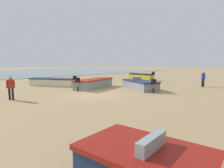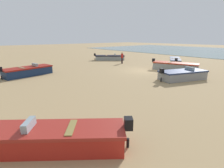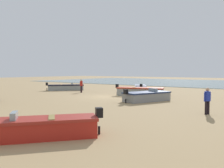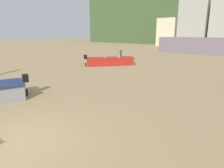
% 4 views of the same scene
% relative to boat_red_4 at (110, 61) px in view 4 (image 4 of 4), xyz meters
% --- Properties ---
extents(ground_plane, '(160.00, 160.00, 0.00)m').
position_rel_boat_red_4_xyz_m(ground_plane, '(7.00, -13.25, -0.41)').
color(ground_plane, tan).
extents(harbor_pier, '(17.79, 2.40, 2.46)m').
position_rel_boat_red_4_xyz_m(harbor_pier, '(6.84, 16.75, 0.82)').
color(harbor_pier, slate).
rests_on(harbor_pier, ground).
extents(townhouse_centre_left, '(4.57, 6.05, 6.55)m').
position_rel_boat_red_4_xyz_m(townhouse_centre_left, '(-7.71, 33.78, 2.87)').
color(townhouse_centre_left, beige).
rests_on(townhouse_centre_left, ground).
extents(townhouse_centre, '(6.05, 5.96, 10.43)m').
position_rel_boat_red_4_xyz_m(townhouse_centre, '(-1.88, 33.73, 4.81)').
color(townhouse_centre, '#9C9C8E').
rests_on(townhouse_centre, ground).
extents(townhouse_centre_right, '(4.45, 5.07, 9.68)m').
position_rel_boat_red_4_xyz_m(townhouse_centre_right, '(3.92, 33.29, 4.43)').
color(townhouse_centre_right, '#9FA191').
rests_on(townhouse_centre_right, ground).
extents(boat_red_4, '(3.94, 4.44, 1.11)m').
position_rel_boat_red_4_xyz_m(boat_red_4, '(0.00, 0.00, 0.00)').
color(boat_red_4, '#B02119').
rests_on(boat_red_4, ground).
extents(mooring_post_near_water, '(0.25, 0.25, 1.05)m').
position_rel_boat_red_4_xyz_m(mooring_post_near_water, '(-2.54, 5.47, 0.12)').
color(mooring_post_near_water, '#41381B').
rests_on(mooring_post_near_water, ground).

